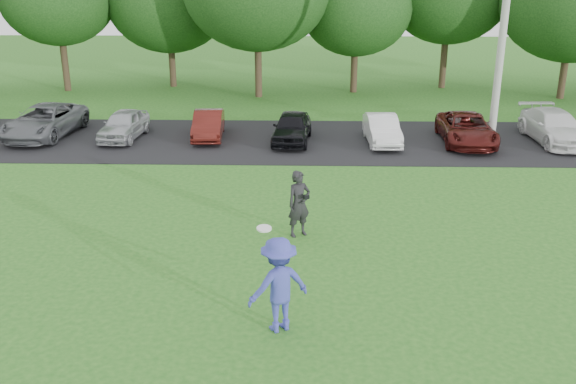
{
  "coord_description": "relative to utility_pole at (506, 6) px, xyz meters",
  "views": [
    {
      "loc": [
        0.39,
        -11.35,
        6.68
      ],
      "look_at": [
        0.0,
        3.5,
        1.3
      ],
      "focal_mm": 40.0,
      "sensor_mm": 36.0,
      "label": 1
    }
  ],
  "objects": [
    {
      "name": "frisbee_player",
      "position": [
        -7.65,
        -13.37,
        -4.17
      ],
      "size": [
        1.41,
        1.18,
        2.22
      ],
      "color": "#3E43AF",
      "rests_on": "ground"
    },
    {
      "name": "utility_pole",
      "position": [
        0.0,
        0.0,
        0.0
      ],
      "size": [
        0.28,
        0.28,
        10.24
      ],
      "primitive_type": "cylinder",
      "color": "#ACADA8",
      "rests_on": "ground"
    },
    {
      "name": "parking_lot",
      "position": [
        -7.58,
        0.26,
        -5.1
      ],
      "size": [
        32.0,
        6.5,
        0.03
      ],
      "primitive_type": "cube",
      "color": "black",
      "rests_on": "ground"
    },
    {
      "name": "camera_bystander",
      "position": [
        -7.31,
        -8.91,
        -4.25
      ],
      "size": [
        0.75,
        0.68,
        1.73
      ],
      "color": "black",
      "rests_on": "ground"
    },
    {
      "name": "parked_cars",
      "position": [
        -8.58,
        0.25,
        -4.51
      ],
      "size": [
        28.15,
        5.0,
        1.24
      ],
      "color": "white",
      "rests_on": "parking_lot"
    },
    {
      "name": "ground",
      "position": [
        -7.58,
        -12.74,
        -5.12
      ],
      "size": [
        100.0,
        100.0,
        0.0
      ],
      "primitive_type": "plane",
      "color": "#23641C",
      "rests_on": "ground"
    }
  ]
}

